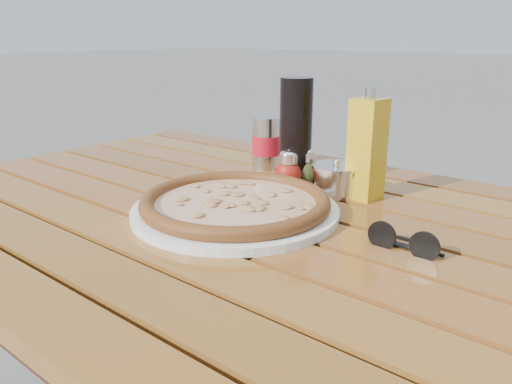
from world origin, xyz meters
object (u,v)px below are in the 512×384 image
Objects in this scene: pepper_shaker at (288,170)px; oregano_shaker at (306,168)px; sunglasses at (403,242)px; olive_oil_cruet at (367,149)px; table at (249,250)px; parmesan_tin at (336,179)px; plate at (235,211)px; pizza at (235,202)px; dark_bottle at (296,133)px; soda_can at (266,143)px.

pepper_shaker is 1.00× the size of oregano_shaker.
olive_oil_cruet is at bearing 130.04° from sunglasses.
table is 0.22m from oregano_shaker.
pepper_shaker and oregano_shaker have the same top height.
sunglasses is (0.22, -0.18, -0.01)m from parmesan_tin.
olive_oil_cruet is (0.13, 0.23, 0.09)m from plate.
parmesan_tin is at bearing 70.49° from pizza.
dark_bottle is at bearing 179.68° from parmesan_tin.
oregano_shaker is (-0.00, 0.22, 0.03)m from plate.
parmesan_tin is (0.07, 0.21, 0.01)m from pizza.
soda_can reaches higher than sunglasses.
pepper_shaker is 0.04m from oregano_shaker.
table is at bearing -80.92° from dark_bottle.
pizza is 4.30× the size of oregano_shaker.
oregano_shaker is at bearing 147.22° from sunglasses.
oregano_shaker reaches higher than table.
pepper_shaker is 0.39× the size of olive_oil_cruet.
soda_can is at bearing 118.66° from pizza.
dark_bottle reaches higher than oregano_shaker.
plate is 0.29m from sunglasses.
pizza is at bearing -109.51° from parmesan_tin.
olive_oil_cruet reaches higher than table.
soda_can is at bearing 150.92° from dark_bottle.
parmesan_tin is (0.23, -0.07, -0.03)m from soda_can.
parmesan_tin is (0.10, -0.00, -0.08)m from dark_bottle.
oregano_shaker is at bearing -177.89° from olive_oil_cruet.
olive_oil_cruet is 1.91× the size of sunglasses.
pizza is 0.33m from soda_can.
pepper_shaker is at bearing 154.23° from sunglasses.
sunglasses is (0.29, -0.19, -0.02)m from oregano_shaker.
table is 11.67× the size of soda_can.
oregano_shaker reaches higher than parmesan_tin.
sunglasses is (0.31, -0.18, -0.09)m from dark_bottle.
pizza is at bearing 82.87° from plate.
plate reaches higher than table.
parmesan_tin reaches higher than sunglasses.
soda_can reaches higher than plate.
olive_oil_cruet is (0.29, -0.06, 0.04)m from soda_can.
dark_bottle reaches higher than plate.
oregano_shaker is 0.39× the size of olive_oil_cruet.
olive_oil_cruet is (0.13, 0.23, 0.07)m from pizza.
soda_can is (-0.16, 0.06, 0.02)m from oregano_shaker.
olive_oil_cruet is at bearing 57.96° from table.
olive_oil_cruet is (0.13, 0.00, 0.06)m from oregano_shaker.
pepper_shaker reaches higher than sunglasses.
plate is 4.39× the size of oregano_shaker.
pizza is at bearing -83.77° from dark_bottle.
pizza is 2.94× the size of soda_can.
soda_can is 1.21× the size of parmesan_tin.
pepper_shaker is at bearing -163.66° from olive_oil_cruet.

